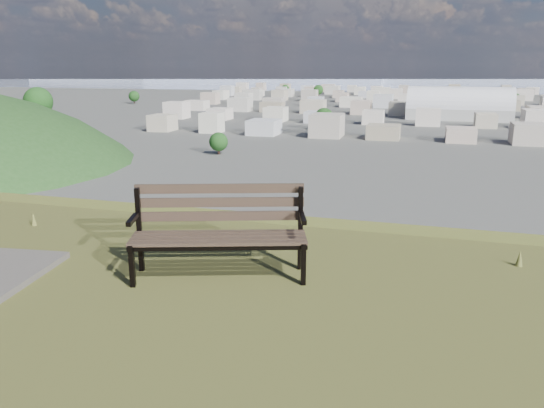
% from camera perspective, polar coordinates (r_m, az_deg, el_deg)
% --- Properties ---
extents(park_bench, '(1.90, 1.10, 0.95)m').
position_cam_1_polar(park_bench, '(5.61, -5.69, -2.42)').
color(park_bench, '#3C2D22').
rests_on(park_bench, hilltop_mesa).
extents(arena, '(51.59, 23.35, 21.46)m').
position_cam_1_polar(arena, '(288.95, 19.44, 9.58)').
color(arena, '#B8B8B4').
rests_on(arena, ground).
extents(city_blocks, '(395.00, 361.00, 7.00)m').
position_cam_1_polar(city_blocks, '(398.06, 16.13, 10.82)').
color(city_blocks, silver).
rests_on(city_blocks, ground).
extents(city_trees, '(406.52, 387.20, 9.98)m').
position_cam_1_polar(city_trees, '(323.87, 11.30, 10.56)').
color(city_trees, '#321F19').
rests_on(city_trees, ground).
extents(bay_water, '(2400.00, 700.00, 0.12)m').
position_cam_1_polar(bay_water, '(903.32, 16.36, 12.50)').
color(bay_water, '#95A2BE').
rests_on(bay_water, ground).
extents(far_hills, '(2050.00, 340.00, 60.00)m').
position_cam_1_polar(far_hills, '(1407.21, 13.96, 14.31)').
color(far_hills, '#A2ADC9').
rests_on(far_hills, ground).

